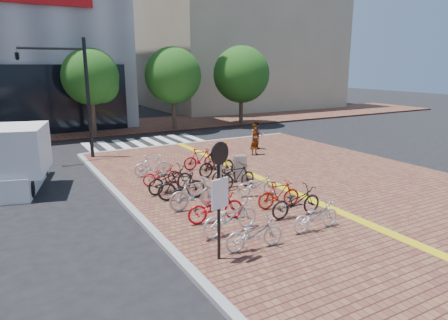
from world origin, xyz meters
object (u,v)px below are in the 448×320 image
bike_3 (195,193)px  traffic_light_pole (57,76)px  utility_box (240,168)px  bike_14 (217,164)px  notice_sign (219,187)px  bike_6 (162,175)px  bike_12 (237,177)px  yellow_sign (221,157)px  pedestrian_b (257,135)px  bike_2 (216,207)px  bike_13 (228,172)px  box_truck (12,159)px  bike_0 (254,233)px  bike_11 (257,185)px  bike_8 (316,216)px  bike_10 (279,194)px  bike_1 (230,216)px  bike_9 (296,202)px  bike_7 (152,165)px  bike_15 (200,159)px  pedestrian_a (255,139)px  bike_4 (182,185)px  bike_5 (170,179)px

bike_3 → traffic_light_pole: bearing=17.0°
bike_3 → utility_box: size_ratio=1.72×
bike_14 → notice_sign: 7.92m
bike_6 → bike_12: 3.15m
yellow_sign → pedestrian_b: bearing=45.4°
bike_2 → notice_sign: (-1.12, -2.29, 1.44)m
bike_2 → notice_sign: 2.93m
bike_13 → box_truck: box_truck is taller
bike_0 → bike_11: size_ratio=1.05×
pedestrian_b → bike_2: bearing=-101.7°
bike_12 → bike_8: bearing=174.7°
pedestrian_b → traffic_light_pole: traffic_light_pole is taller
utility_box → bike_6: bearing=161.8°
bike_10 → box_truck: size_ratio=0.33×
bike_1 → bike_9: 2.55m
bike_0 → pedestrian_b: pedestrian_b is taller
bike_1 → bike_11: size_ratio=1.22×
bike_7 → bike_9: bike_9 is taller
bike_12 → utility_box: utility_box is taller
bike_3 → bike_15: (2.53, 4.69, -0.05)m
bike_10 → bike_13: bike_10 is taller
pedestrian_a → traffic_light_pole: bearing=137.7°
bike_4 → bike_10: (2.57, -2.47, -0.05)m
bike_12 → bike_13: bearing=-12.5°
bike_4 → pedestrian_b: 9.67m
bike_6 → utility_box: 3.33m
bike_4 → bike_13: bike_4 is taller
bike_7 → bike_12: size_ratio=0.98×
bike_3 → bike_5: 2.16m
pedestrian_a → box_truck: (-11.80, 0.20, 0.25)m
bike_9 → bike_15: bike_15 is taller
bike_4 → bike_8: (2.38, -4.53, -0.09)m
bike_3 → bike_5: (-0.02, 2.16, -0.04)m
bike_3 → bike_9: (2.59, -2.26, -0.06)m
bike_3 → bike_7: size_ratio=1.14×
bike_0 → bike_8: bike_0 is taller
bike_15 → pedestrian_b: (4.94, 2.58, 0.30)m
bike_2 → bike_5: 3.51m
bike_5 → pedestrian_b: size_ratio=1.22×
bike_0 → bike_2: bike_2 is taller
bike_1 → yellow_sign: 4.62m
bike_1 → bike_9: (2.55, 0.10, -0.02)m
bike_14 → utility_box: bearing=-154.4°
bike_6 → notice_sign: (-1.07, -6.89, 1.51)m
bike_9 → box_truck: box_truck is taller
bike_2 → bike_12: (2.37, 2.58, 0.01)m
bike_1 → bike_3: (-0.03, 2.36, 0.04)m
notice_sign → bike_6: bearing=81.2°
bike_4 → bike_6: 2.12m
bike_9 → bike_13: (0.02, 4.44, -0.08)m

